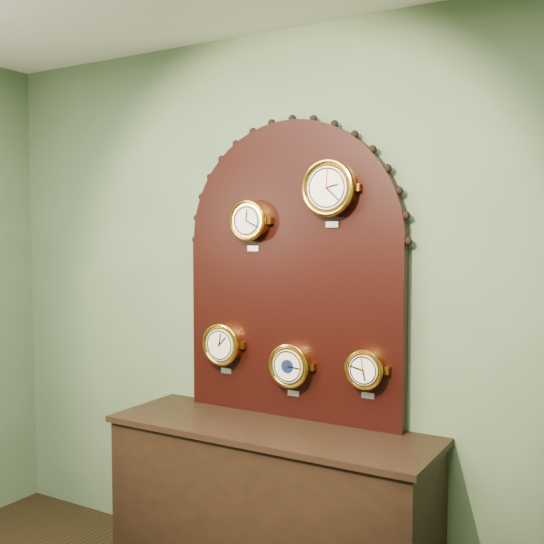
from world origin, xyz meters
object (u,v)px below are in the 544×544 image
Objects in this scene: roman_clock at (250,221)px; tide_clock at (366,369)px; shop_counter at (270,513)px; barometer at (290,365)px; arabic_clock at (329,188)px; display_board at (292,261)px; hygrometer at (223,344)px.

tide_clock is (0.64, 0.00, -0.70)m from roman_clock.
barometer is at bearing 79.41° from shop_counter.
roman_clock is at bearing 179.80° from arabic_clock.
arabic_clock is at bearing -15.84° from display_board.
hygrometer is at bearing 179.98° from barometer.
roman_clock is (-0.21, 0.15, 1.43)m from shop_counter.
display_board reaches higher than hygrometer.
barometer is at bearing -0.02° from hygrometer.
roman_clock reaches higher than barometer.
hygrometer is 1.00× the size of barometer.
hygrometer is (-0.38, 0.15, 0.78)m from shop_counter.
display_board reaches higher than arabic_clock.
tide_clock is (0.40, 0.00, 0.02)m from barometer.
arabic_clock is 1.17× the size of hygrometer.
tide_clock is (0.43, -0.07, -0.50)m from display_board.
arabic_clock is (0.24, 0.15, 1.58)m from shop_counter.
display_board is 4.73× the size of arabic_clock.
roman_clock is 0.81× the size of arabic_clock.
shop_counter is 1.25m from display_board.
hygrometer reaches higher than tide_clock.
display_board reaches higher than shop_counter.
barometer is (0.03, -0.07, -0.52)m from display_board.
arabic_clock is 1.33× the size of tide_clock.
arabic_clock is 1.17× the size of barometer.
roman_clock is 0.47m from arabic_clock.
tide_clock reaches higher than barometer.
arabic_clock reaches higher than tide_clock.
barometer is (0.24, -0.00, -0.72)m from roman_clock.
barometer is (0.41, -0.00, -0.07)m from hygrometer.
display_board is 0.43m from arabic_clock.
shop_counter is 0.88m from hygrometer.
hygrometer is 1.14× the size of tide_clock.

